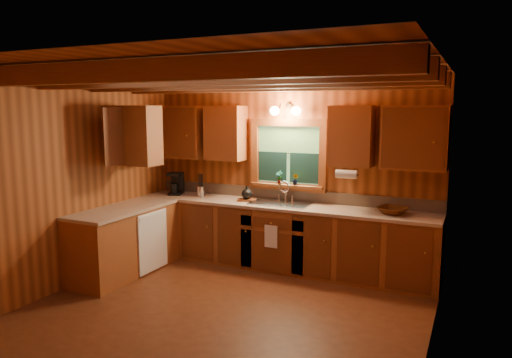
{
  "coord_description": "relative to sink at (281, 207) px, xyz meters",
  "views": [
    {
      "loc": [
        2.41,
        -4.35,
        2.19
      ],
      "look_at": [
        0.0,
        0.8,
        1.35
      ],
      "focal_mm": 33.49,
      "sensor_mm": 36.0,
      "label": 1
    }
  ],
  "objects": [
    {
      "name": "wall_sconce",
      "position": [
        0.0,
        0.14,
        1.31
      ],
      "size": [
        0.45,
        0.21,
        0.17
      ],
      "color": "black",
      "rests_on": "room"
    },
    {
      "name": "coffee_maker",
      "position": [
        -1.72,
        0.01,
        0.21
      ],
      "size": [
        0.19,
        0.24,
        0.34
      ],
      "rotation": [
        0.0,
        0.0,
        0.4
      ],
      "color": "black",
      "rests_on": "countertop"
    },
    {
      "name": "cutting_board",
      "position": [
        -0.52,
        0.0,
        0.06
      ],
      "size": [
        0.31,
        0.28,
        0.02
      ],
      "primitive_type": "cube",
      "rotation": [
        0.0,
        0.0,
        0.42
      ],
      "color": "#602D14",
      "rests_on": "countertop"
    },
    {
      "name": "upper_cabinets",
      "position": [
        -0.56,
        -0.18,
        0.98
      ],
      "size": [
        4.19,
        1.77,
        0.78
      ],
      "color": "brown",
      "rests_on": "room"
    },
    {
      "name": "wicker_basket",
      "position": [
        1.5,
        -0.01,
        0.09
      ],
      "size": [
        0.45,
        0.45,
        0.09
      ],
      "primitive_type": "imported",
      "rotation": [
        0.0,
        0.0,
        -0.26
      ],
      "color": "#48230C",
      "rests_on": "countertop"
    },
    {
      "name": "sink",
      "position": [
        0.0,
        0.0,
        0.0
      ],
      "size": [
        0.82,
        0.48,
        0.43
      ],
      "color": "silver",
      "rests_on": "countertop"
    },
    {
      "name": "ceiling_beams",
      "position": [
        0.0,
        -1.6,
        1.63
      ],
      "size": [
        4.2,
        2.54,
        0.18
      ],
      "color": "brown",
      "rests_on": "room"
    },
    {
      "name": "potted_plant_left",
      "position": [
        -0.11,
        0.21,
        0.38
      ],
      "size": [
        0.11,
        0.08,
        0.19
      ],
      "primitive_type": "imported",
      "rotation": [
        0.0,
        0.0,
        -0.19
      ],
      "color": "#602D14",
      "rests_on": "window_sill"
    },
    {
      "name": "dish_towel",
      "position": [
        0.0,
        -0.34,
        -0.34
      ],
      "size": [
        0.18,
        0.01,
        0.3
      ],
      "primitive_type": "cube",
      "color": "white",
      "rests_on": "base_cabinets"
    },
    {
      "name": "dishwasher_panel",
      "position": [
        -1.47,
        -0.92,
        -0.43
      ],
      "size": [
        0.02,
        0.6,
        0.8
      ],
      "primitive_type": "cube",
      "color": "white",
      "rests_on": "base_cabinets"
    },
    {
      "name": "potted_plant_right",
      "position": [
        0.14,
        0.2,
        0.37
      ],
      "size": [
        0.11,
        0.1,
        0.16
      ],
      "primitive_type": "imported",
      "rotation": [
        0.0,
        0.0,
        -0.43
      ],
      "color": "#602D14",
      "rests_on": "window_sill"
    },
    {
      "name": "utensil_crock",
      "position": [
        -1.3,
        0.02,
        0.13
      ],
      "size": [
        0.12,
        0.12,
        0.34
      ],
      "rotation": [
        0.0,
        0.0,
        0.36
      ],
      "color": "silver",
      "rests_on": "countertop"
    },
    {
      "name": "teakettle",
      "position": [
        -0.52,
        0.0,
        0.14
      ],
      "size": [
        0.15,
        0.15,
        0.19
      ],
      "rotation": [
        0.0,
        0.0,
        -0.33
      ],
      "color": "black",
      "rests_on": "cutting_board"
    },
    {
      "name": "paper_towel_roll",
      "position": [
        0.92,
        -0.07,
        0.51
      ],
      "size": [
        0.27,
        0.11,
        0.11
      ],
      "primitive_type": "cylinder",
      "rotation": [
        0.0,
        1.57,
        0.0
      ],
      "color": "white",
      "rests_on": "upper_cabinets"
    },
    {
      "name": "room",
      "position": [
        0.0,
        -1.6,
        0.44
      ],
      "size": [
        4.2,
        4.2,
        4.2
      ],
      "color": "#5A2C15",
      "rests_on": "ground"
    },
    {
      "name": "countertop",
      "position": [
        -0.48,
        -0.31,
        0.02
      ],
      "size": [
        4.2,
        2.24,
        0.04
      ],
      "color": "tan",
      "rests_on": "base_cabinets"
    },
    {
      "name": "base_cabinets",
      "position": [
        -0.49,
        -0.32,
        -0.43
      ],
      "size": [
        4.2,
        2.22,
        0.86
      ],
      "color": "brown",
      "rests_on": "ground"
    },
    {
      "name": "window",
      "position": [
        0.0,
        0.26,
        0.67
      ],
      "size": [
        1.12,
        0.08,
        1.0
      ],
      "color": "brown",
      "rests_on": "room"
    },
    {
      "name": "window_sill",
      "position": [
        0.0,
        0.22,
        0.26
      ],
      "size": [
        1.06,
        0.14,
        0.04
      ],
      "primitive_type": "cube",
      "color": "brown",
      "rests_on": "room"
    },
    {
      "name": "backsplash",
      "position": [
        0.0,
        0.28,
        0.12
      ],
      "size": [
        4.2,
        0.02,
        0.16
      ],
      "primitive_type": "cube",
      "color": "tan",
      "rests_on": "room"
    }
  ]
}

